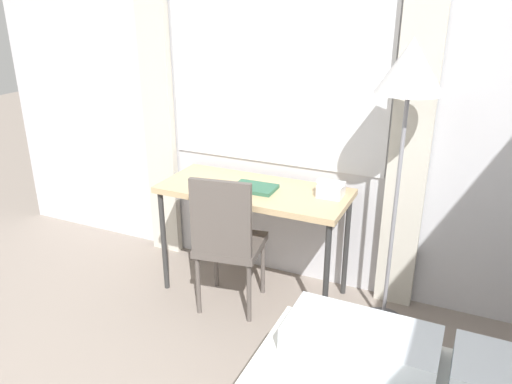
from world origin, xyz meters
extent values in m
cube|color=silver|center=(0.00, 3.23, 1.35)|extent=(5.12, 0.05, 2.70)
cube|color=white|center=(-0.17, 3.20, 1.60)|extent=(1.54, 0.01, 1.50)
cube|color=beige|center=(-1.08, 3.16, 1.30)|extent=(0.24, 0.06, 2.60)
cube|color=beige|center=(0.74, 3.16, 1.30)|extent=(0.24, 0.06, 2.60)
cube|color=tan|center=(-0.17, 2.88, 0.75)|extent=(1.24, 0.54, 0.04)
cylinder|color=#333333|center=(-0.75, 2.65, 0.37)|extent=(0.04, 0.04, 0.73)
cylinder|color=#333333|center=(0.41, 2.65, 0.37)|extent=(0.04, 0.04, 0.73)
cylinder|color=#333333|center=(-0.75, 3.11, 0.37)|extent=(0.04, 0.04, 0.73)
cylinder|color=#333333|center=(0.41, 3.11, 0.37)|extent=(0.04, 0.04, 0.73)
cube|color=#59514C|center=(-0.24, 2.68, 0.44)|extent=(0.46, 0.46, 0.05)
cube|color=#59514C|center=(-0.22, 2.50, 0.70)|extent=(0.38, 0.10, 0.48)
cylinder|color=#59514C|center=(-0.39, 2.49, 0.21)|extent=(0.03, 0.03, 0.41)
cylinder|color=#59514C|center=(-0.05, 2.54, 0.21)|extent=(0.03, 0.03, 0.41)
cylinder|color=#59514C|center=(-0.44, 2.82, 0.21)|extent=(0.03, 0.03, 0.41)
cylinder|color=#59514C|center=(-0.10, 2.88, 0.21)|extent=(0.03, 0.03, 0.41)
cube|color=silver|center=(0.78, 1.92, 0.57)|extent=(0.64, 0.32, 0.12)
cylinder|color=#4C4C51|center=(0.73, 2.87, 0.01)|extent=(0.26, 0.26, 0.03)
cylinder|color=gray|center=(0.73, 2.87, 0.74)|extent=(0.02, 0.02, 1.43)
cone|color=silver|center=(0.73, 2.87, 1.60)|extent=(0.36, 0.36, 0.29)
cube|color=white|center=(0.32, 2.95, 0.81)|extent=(0.15, 0.14, 0.08)
cube|color=white|center=(0.32, 2.95, 0.86)|extent=(0.17, 0.05, 0.02)
cube|color=#33664C|center=(-0.16, 2.86, 0.79)|extent=(0.28, 0.19, 0.02)
cube|color=white|center=(-0.16, 2.86, 0.79)|extent=(0.26, 0.18, 0.01)
camera|label=1|loc=(1.10, 0.14, 1.95)|focal=35.00mm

